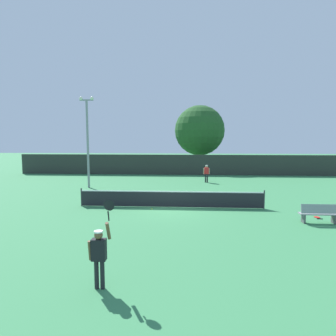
{
  "coord_description": "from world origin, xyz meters",
  "views": [
    {
      "loc": [
        0.86,
        -16.47,
        4.02
      ],
      "look_at": [
        -0.43,
        4.1,
        1.89
      ],
      "focal_mm": 30.73,
      "sensor_mm": 36.0,
      "label": 1
    }
  ],
  "objects": [
    {
      "name": "spare_racket",
      "position": [
        7.56,
        -1.73,
        0.02
      ],
      "size": [
        0.28,
        0.52,
        0.04
      ],
      "color": "black",
      "rests_on": "ground"
    },
    {
      "name": "parked_car_far",
      "position": [
        10.28,
        20.51,
        0.78
      ],
      "size": [
        2.36,
        4.39,
        1.69
      ],
      "rotation": [
        0.0,
        0.0,
        -0.11
      ],
      "color": "white",
      "rests_on": "ground"
    },
    {
      "name": "perimeter_fence",
      "position": [
        0.0,
        15.08,
        1.11
      ],
      "size": [
        35.61,
        0.12,
        2.23
      ],
      "primitive_type": "cube",
      "color": "#2D332D",
      "rests_on": "ground"
    },
    {
      "name": "player_receiving",
      "position": [
        2.74,
        9.73,
        0.97
      ],
      "size": [
        0.57,
        0.23,
        1.59
      ],
      "rotation": [
        0.0,
        0.0,
        3.14
      ],
      "color": "red",
      "rests_on": "ground"
    },
    {
      "name": "courtside_bench",
      "position": [
        7.18,
        -2.75,
        0.48
      ],
      "size": [
        1.8,
        0.44,
        0.95
      ],
      "color": "gray",
      "rests_on": "ground"
    },
    {
      "name": "tennis_net",
      "position": [
        0.0,
        0.0,
        0.51
      ],
      "size": [
        10.76,
        0.08,
        1.07
      ],
      "color": "#232328",
      "rests_on": "ground"
    },
    {
      "name": "large_tree",
      "position": [
        2.58,
        20.51,
        5.01
      ],
      "size": [
        6.33,
        6.33,
        8.18
      ],
      "color": "brown",
      "rests_on": "ground"
    },
    {
      "name": "tennis_ball",
      "position": [
        -1.05,
        -0.61,
        0.03
      ],
      "size": [
        0.07,
        0.07,
        0.07
      ],
      "primitive_type": "sphere",
      "color": "#CCE033",
      "rests_on": "ground"
    },
    {
      "name": "parked_car_near",
      "position": [
        -3.49,
        21.88,
        0.78
      ],
      "size": [
        2.28,
        4.36,
        1.69
      ],
      "rotation": [
        0.0,
        0.0,
        0.09
      ],
      "color": "white",
      "rests_on": "ground"
    },
    {
      "name": "light_pole",
      "position": [
        -7.07,
        6.34,
        4.21
      ],
      "size": [
        1.18,
        0.28,
        7.32
      ],
      "color": "gray",
      "rests_on": "ground"
    },
    {
      "name": "parked_car_mid",
      "position": [
        6.72,
        23.75,
        0.78
      ],
      "size": [
        2.43,
        4.41,
        1.69
      ],
      "rotation": [
        0.0,
        0.0,
        0.13
      ],
      "color": "navy",
      "rests_on": "ground"
    },
    {
      "name": "ground_plane",
      "position": [
        0.0,
        0.0,
        0.0
      ],
      "size": [
        120.0,
        120.0,
        0.0
      ],
      "primitive_type": "plane",
      "color": "#387F4C"
    },
    {
      "name": "player_serving",
      "position": [
        -1.43,
        -9.23,
        1.05
      ],
      "size": [
        0.67,
        0.39,
        2.43
      ],
      "color": "black",
      "rests_on": "ground"
    }
  ]
}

